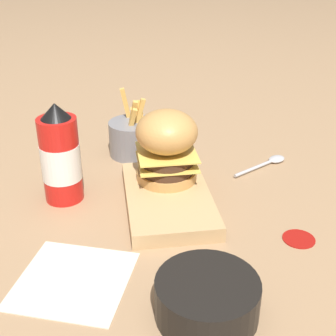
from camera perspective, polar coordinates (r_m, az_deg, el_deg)
name	(u,v)px	position (r m, az deg, el deg)	size (l,w,h in m)	color
ground_plane	(134,209)	(0.86, -4.13, -5.04)	(6.00, 6.00, 0.00)	#9E7A56
serving_board	(168,198)	(0.87, 0.00, -3.74)	(0.26, 0.15, 0.03)	tan
burger	(167,145)	(0.87, -0.16, 2.78)	(0.12, 0.12, 0.14)	tan
ketchup_bottle	(60,157)	(0.88, -12.97, 1.28)	(0.07, 0.07, 0.19)	red
fries_basket	(133,137)	(1.05, -4.27, 3.79)	(0.11, 0.11, 0.15)	slate
side_bowl	(207,298)	(0.64, 4.78, -15.46)	(0.14, 0.14, 0.06)	black
spoon	(270,162)	(1.04, 12.35, 0.77)	(0.09, 0.14, 0.01)	#B2B2B7
ketchup_puddle	(299,238)	(0.81, 15.66, -8.27)	(0.05, 0.05, 0.00)	#9E140F
parchment_square	(73,280)	(0.72, -11.46, -13.20)	(0.20, 0.20, 0.00)	beige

